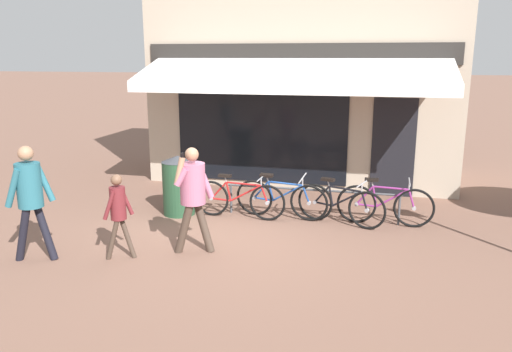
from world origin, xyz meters
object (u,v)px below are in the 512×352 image
(bicycle_blue, at_px, (281,199))
(bicycle_black, at_px, (340,205))
(bicycle_red, at_px, (239,199))
(pedestrian_adult, at_px, (193,189))
(pedestrian_second_adult, at_px, (30,191))
(litter_bin, at_px, (178,185))
(bicycle_purple, at_px, (385,205))
(pedestrian_child, at_px, (118,207))

(bicycle_blue, relative_size, bicycle_black, 1.10)
(bicycle_red, distance_m, pedestrian_adult, 1.88)
(pedestrian_second_adult, bearing_deg, pedestrian_adult, -152.43)
(pedestrian_adult, bearing_deg, litter_bin, -52.67)
(pedestrian_adult, bearing_deg, pedestrian_second_adult, 29.59)
(bicycle_red, height_order, bicycle_black, bicycle_black)
(bicycle_red, xyz_separation_m, bicycle_purple, (2.62, 0.22, 0.01))
(bicycle_blue, distance_m, litter_bin, 1.95)
(pedestrian_child, relative_size, pedestrian_second_adult, 0.75)
(bicycle_purple, xyz_separation_m, pedestrian_child, (-3.81, -2.48, 0.42))
(pedestrian_child, height_order, litter_bin, pedestrian_child)
(bicycle_red, distance_m, pedestrian_child, 2.59)
(bicycle_blue, relative_size, pedestrian_second_adult, 1.02)
(bicycle_red, xyz_separation_m, bicycle_black, (1.85, 0.07, 0.00))
(bicycle_red, bearing_deg, bicycle_black, 4.32)
(bicycle_red, distance_m, pedestrian_second_adult, 3.59)
(bicycle_black, xyz_separation_m, pedestrian_child, (-3.04, -2.33, 0.43))
(bicycle_red, distance_m, litter_bin, 1.19)
(bicycle_purple, bearing_deg, pedestrian_child, -145.94)
(bicycle_red, height_order, pedestrian_adult, pedestrian_adult)
(bicycle_purple, distance_m, pedestrian_child, 4.56)
(bicycle_red, relative_size, bicycle_blue, 1.00)
(bicycle_blue, xyz_separation_m, pedestrian_adult, (-0.98, -1.91, 0.62))
(pedestrian_child, xyz_separation_m, pedestrian_second_adult, (-1.19, -0.34, 0.25))
(pedestrian_second_adult, bearing_deg, bicycle_blue, -132.47)
(bicycle_red, bearing_deg, pedestrian_second_adult, -130.43)
(pedestrian_child, bearing_deg, bicycle_red, -120.92)
(pedestrian_child, bearing_deg, bicycle_purple, -150.10)
(pedestrian_second_adult, height_order, litter_bin, pedestrian_second_adult)
(pedestrian_child, relative_size, litter_bin, 1.14)
(bicycle_black, relative_size, pedestrian_second_adult, 0.93)
(bicycle_blue, relative_size, pedestrian_child, 1.36)
(bicycle_red, xyz_separation_m, bicycle_blue, (0.76, 0.15, 0.01))
(litter_bin, bearing_deg, pedestrian_adult, -61.11)
(pedestrian_child, bearing_deg, bicycle_blue, -132.18)
(bicycle_black, bearing_deg, pedestrian_adult, -120.82)
(bicycle_purple, relative_size, litter_bin, 1.49)
(pedestrian_child, height_order, pedestrian_second_adult, pedestrian_second_adult)
(bicycle_black, bearing_deg, litter_bin, -160.38)
(pedestrian_second_adult, bearing_deg, bicycle_black, -141.37)
(bicycle_blue, bearing_deg, pedestrian_child, -123.10)
(bicycle_blue, bearing_deg, bicycle_black, 1.76)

